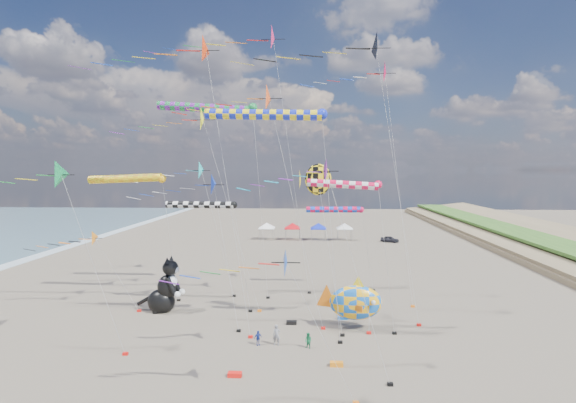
% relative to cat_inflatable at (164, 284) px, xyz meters
% --- Properties ---
extents(ground, '(260.00, 260.00, 0.00)m').
position_rel_cat_inflatable_xyz_m(ground, '(11.17, -15.22, -2.67)').
color(ground, brown).
rests_on(ground, ground).
extents(delta_kite_0, '(9.99, 2.31, 24.07)m').
position_rel_cat_inflatable_xyz_m(delta_kite_0, '(20.88, 2.71, 19.94)').
color(delta_kite_0, '#DC1144').
rests_on(delta_kite_0, ground).
extents(delta_kite_1, '(9.61, 2.00, 13.29)m').
position_rel_cat_inflatable_xyz_m(delta_kite_1, '(4.50, -4.95, 9.27)').
color(delta_kite_1, blue).
rests_on(delta_kite_1, ground).
extents(delta_kite_2, '(15.04, 2.73, 25.22)m').
position_rel_cat_inflatable_xyz_m(delta_kite_2, '(18.80, -2.66, 20.89)').
color(delta_kite_2, black).
rests_on(delta_kite_2, ground).
extents(delta_kite_3, '(12.79, 2.53, 19.50)m').
position_rel_cat_inflatable_xyz_m(delta_kite_3, '(4.10, 0.46, 15.30)').
color(delta_kite_3, '#FDFF25').
rests_on(delta_kite_3, ground).
extents(delta_kite_4, '(16.45, 2.79, 28.44)m').
position_rel_cat_inflatable_xyz_m(delta_kite_4, '(8.91, 7.05, 24.08)').
color(delta_kite_4, '#DD2361').
rests_on(delta_kite_4, ground).
extents(delta_kite_5, '(12.94, 2.14, 14.27)m').
position_rel_cat_inflatable_xyz_m(delta_kite_5, '(-5.15, -10.06, 10.19)').
color(delta_kite_5, '#138946').
rests_on(delta_kite_5, ground).
extents(delta_kite_6, '(10.48, 1.76, 9.37)m').
position_rel_cat_inflatable_xyz_m(delta_kite_6, '(11.50, -16.13, 5.42)').
color(delta_kite_6, blue).
rests_on(delta_kite_6, ground).
extents(delta_kite_7, '(8.63, 1.72, 14.32)m').
position_rel_cat_inflatable_xyz_m(delta_kite_7, '(14.81, -13.70, 10.41)').
color(delta_kite_7, purple).
rests_on(delta_kite_7, ground).
extents(delta_kite_8, '(14.60, 2.40, 24.15)m').
position_rel_cat_inflatable_xyz_m(delta_kite_8, '(3.75, -6.25, 19.95)').
color(delta_kite_8, red).
rests_on(delta_kite_8, ground).
extents(delta_kite_9, '(9.52, 1.62, 7.84)m').
position_rel_cat_inflatable_xyz_m(delta_kite_9, '(-6.78, -0.18, 3.93)').
color(delta_kite_9, orange).
rests_on(delta_kite_9, ground).
extents(delta_kite_10, '(10.72, 2.05, 14.52)m').
position_rel_cat_inflatable_xyz_m(delta_kite_10, '(1.45, 5.39, 10.48)').
color(delta_kite_10, '#1DCAD3').
rests_on(delta_kite_10, ground).
extents(delta_kite_11, '(12.21, 2.46, 20.74)m').
position_rel_cat_inflatable_xyz_m(delta_kite_11, '(10.03, -3.94, 16.56)').
color(delta_kite_11, '#FF561F').
rests_on(delta_kite_11, ground).
extents(windsock_0, '(9.33, 0.85, 13.01)m').
position_rel_cat_inflatable_xyz_m(windsock_0, '(-4.59, 3.48, 9.86)').
color(windsock_0, yellow).
rests_on(windsock_0, ground).
extents(windsock_1, '(10.56, 0.84, 18.06)m').
position_rel_cat_inflatable_xyz_m(windsock_1, '(10.72, -6.99, 14.90)').
color(windsock_1, '#1427CC').
rests_on(windsock_1, ground).
extents(windsock_2, '(8.15, 0.68, 10.53)m').
position_rel_cat_inflatable_xyz_m(windsock_2, '(3.80, 0.34, 7.45)').
color(windsock_2, black).
rests_on(windsock_2, ground).
extents(windsock_3, '(7.37, 0.65, 12.62)m').
position_rel_cat_inflatable_xyz_m(windsock_3, '(16.79, -4.79, 9.52)').
color(windsock_3, '#EA1045').
rests_on(windsock_3, ground).
extents(windsock_4, '(7.67, 0.70, 9.45)m').
position_rel_cat_inflatable_xyz_m(windsock_4, '(16.71, 8.40, 6.36)').
color(windsock_4, '#D30E42').
rests_on(windsock_4, ground).
extents(windsock_5, '(11.49, 0.94, 20.28)m').
position_rel_cat_inflatable_xyz_m(windsock_5, '(3.48, 4.89, 17.08)').
color(windsock_5, '#178039').
rests_on(windsock_5, ground).
extents(angelfish_kite, '(3.74, 3.02, 13.98)m').
position_rel_cat_inflatable_xyz_m(angelfish_kite, '(14.30, -3.47, 9.88)').
color(angelfish_kite, yellow).
rests_on(angelfish_kite, ground).
extents(cat_inflatable, '(4.19, 2.50, 5.35)m').
position_rel_cat_inflatable_xyz_m(cat_inflatable, '(0.00, 0.00, 0.00)').
color(cat_inflatable, black).
rests_on(cat_inflatable, ground).
extents(fish_inflatable, '(5.98, 3.10, 4.59)m').
position_rel_cat_inflatable_xyz_m(fish_inflatable, '(17.64, -3.83, -0.34)').
color(fish_inflatable, blue).
rests_on(fish_inflatable, ground).
extents(person_adult, '(0.61, 0.42, 1.60)m').
position_rel_cat_inflatable_xyz_m(person_adult, '(11.31, -7.63, -1.87)').
color(person_adult, gray).
rests_on(person_adult, ground).
extents(child_green, '(0.74, 0.71, 1.20)m').
position_rel_cat_inflatable_xyz_m(child_green, '(13.76, -8.11, -2.08)').
color(child_green, '#1A834B').
rests_on(child_green, ground).
extents(child_blue, '(0.71, 0.62, 1.15)m').
position_rel_cat_inflatable_xyz_m(child_blue, '(9.89, -7.69, -2.10)').
color(child_blue, navy).
rests_on(child_blue, ground).
extents(kite_bag_0, '(0.90, 0.44, 0.30)m').
position_rel_cat_inflatable_xyz_m(kite_bag_0, '(15.72, -11.07, -2.52)').
color(kite_bag_0, orange).
rests_on(kite_bag_0, ground).
extents(kite_bag_1, '(0.90, 0.44, 0.30)m').
position_rel_cat_inflatable_xyz_m(kite_bag_1, '(12.23, -2.87, -2.52)').
color(kite_bag_1, black).
rests_on(kite_bag_1, ground).
extents(kite_bag_2, '(0.90, 0.44, 0.30)m').
position_rel_cat_inflatable_xyz_m(kite_bag_2, '(9.02, -13.02, -2.52)').
color(kite_bag_2, red).
rests_on(kite_bag_2, ground).
extents(kite_bag_3, '(0.90, 0.44, 0.30)m').
position_rel_cat_inflatable_xyz_m(kite_bag_3, '(16.78, -1.30, -2.52)').
color(kite_bag_3, blue).
rests_on(kite_bag_3, ground).
extents(tent_row, '(19.20, 4.20, 3.80)m').
position_rel_cat_inflatable_xyz_m(tent_row, '(12.67, 44.78, 0.47)').
color(tent_row, white).
rests_on(tent_row, ground).
extents(parked_car, '(3.62, 2.51, 1.14)m').
position_rel_cat_inflatable_xyz_m(parked_car, '(28.45, 42.78, -2.10)').
color(parked_car, '#26262D').
rests_on(parked_car, ground).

